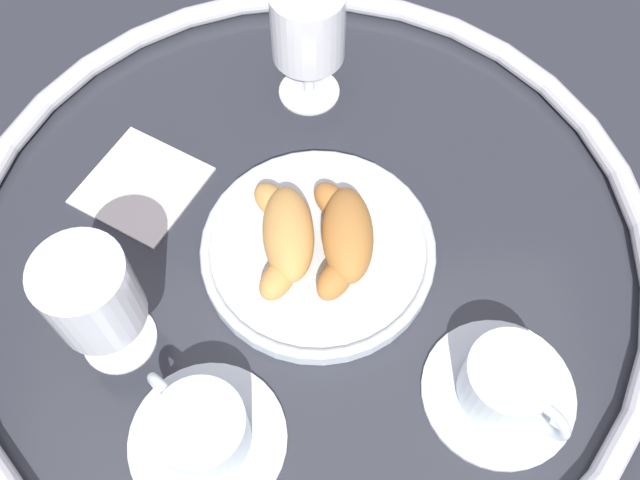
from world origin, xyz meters
The scene contains 10 objects.
ground_plane centered at (0.00, 0.00, 0.00)m, with size 2.20×2.20×0.00m, color #2D3038.
table_chrome_rim centered at (0.00, 0.00, 0.01)m, with size 0.69×0.69×0.02m, color silver.
pastry_plate centered at (-0.01, -0.01, 0.01)m, with size 0.23×0.23×0.02m.
croissant_large centered at (-0.01, -0.04, 0.04)m, with size 0.14×0.06×0.04m.
croissant_small centered at (-0.01, 0.02, 0.04)m, with size 0.14×0.07×0.04m.
coffee_cup_near centered at (-0.18, 0.09, 0.03)m, with size 0.14×0.14×0.06m.
coffee_cup_far centered at (-0.16, -0.17, 0.03)m, with size 0.14×0.14×0.06m.
juice_glass_left centered at (-0.09, 0.17, 0.09)m, with size 0.08×0.08×0.14m.
juice_glass_right centered at (0.20, -0.01, 0.09)m, with size 0.08×0.08×0.14m.
folded_napkin centered at (0.08, 0.17, 0.00)m, with size 0.11×0.11×0.01m, color silver.
Camera 1 is at (-0.34, 0.00, 0.62)m, focal length 40.04 mm.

